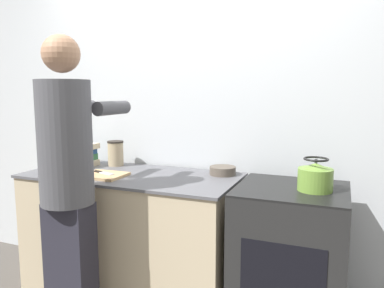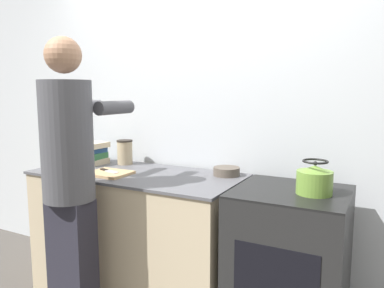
{
  "view_description": "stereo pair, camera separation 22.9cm",
  "coord_description": "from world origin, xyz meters",
  "px_view_note": "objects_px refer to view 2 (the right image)",
  "views": [
    {
      "loc": [
        1.01,
        -1.87,
        1.48
      ],
      "look_at": [
        0.16,
        0.23,
        1.17
      ],
      "focal_mm": 35.0,
      "sensor_mm": 36.0,
      "label": 1
    },
    {
      "loc": [
        1.22,
        -1.77,
        1.48
      ],
      "look_at": [
        0.16,
        0.23,
        1.17
      ],
      "focal_mm": 35.0,
      "sensor_mm": 36.0,
      "label": 2
    }
  ],
  "objects_px": {
    "person": "(70,176)",
    "bowl_prep": "(227,171)",
    "knife": "(108,171)",
    "cutting_board": "(109,173)",
    "kettle": "(315,180)",
    "oven": "(288,268)",
    "canister_jar": "(125,152)"
  },
  "relations": [
    {
      "from": "oven",
      "to": "knife",
      "type": "height_order",
      "value": "knife"
    },
    {
      "from": "person",
      "to": "kettle",
      "type": "height_order",
      "value": "person"
    },
    {
      "from": "knife",
      "to": "bowl_prep",
      "type": "distance_m",
      "value": 0.82
    },
    {
      "from": "knife",
      "to": "bowl_prep",
      "type": "xyz_separation_m",
      "value": [
        0.75,
        0.34,
        0.01
      ]
    },
    {
      "from": "oven",
      "to": "bowl_prep",
      "type": "height_order",
      "value": "bowl_prep"
    },
    {
      "from": "person",
      "to": "cutting_board",
      "type": "xyz_separation_m",
      "value": [
        -0.03,
        0.38,
        -0.06
      ]
    },
    {
      "from": "knife",
      "to": "kettle",
      "type": "distance_m",
      "value": 1.38
    },
    {
      "from": "person",
      "to": "canister_jar",
      "type": "height_order",
      "value": "person"
    },
    {
      "from": "person",
      "to": "canister_jar",
      "type": "xyz_separation_m",
      "value": [
        -0.16,
        0.74,
        0.02
      ]
    },
    {
      "from": "canister_jar",
      "to": "kettle",
      "type": "bearing_deg",
      "value": -10.12
    },
    {
      "from": "person",
      "to": "oven",
      "type": "bearing_deg",
      "value": 22.15
    },
    {
      "from": "person",
      "to": "cutting_board",
      "type": "height_order",
      "value": "person"
    },
    {
      "from": "bowl_prep",
      "to": "canister_jar",
      "type": "distance_m",
      "value": 0.87
    },
    {
      "from": "oven",
      "to": "knife",
      "type": "xyz_separation_m",
      "value": [
        -1.25,
        -0.08,
        0.47
      ]
    },
    {
      "from": "person",
      "to": "cutting_board",
      "type": "distance_m",
      "value": 0.39
    },
    {
      "from": "kettle",
      "to": "canister_jar",
      "type": "bearing_deg",
      "value": 169.88
    },
    {
      "from": "person",
      "to": "bowl_prep",
      "type": "distance_m",
      "value": 1.02
    },
    {
      "from": "cutting_board",
      "to": "knife",
      "type": "bearing_deg",
      "value": 138.86
    },
    {
      "from": "oven",
      "to": "canister_jar",
      "type": "bearing_deg",
      "value": 169.67
    },
    {
      "from": "oven",
      "to": "kettle",
      "type": "height_order",
      "value": "kettle"
    },
    {
      "from": "bowl_prep",
      "to": "kettle",
      "type": "bearing_deg",
      "value": -23.3
    },
    {
      "from": "cutting_board",
      "to": "canister_jar",
      "type": "height_order",
      "value": "canister_jar"
    },
    {
      "from": "cutting_board",
      "to": "knife",
      "type": "relative_size",
      "value": 1.47
    },
    {
      "from": "kettle",
      "to": "oven",
      "type": "bearing_deg",
      "value": 172.22
    },
    {
      "from": "kettle",
      "to": "bowl_prep",
      "type": "relative_size",
      "value": 1.07
    },
    {
      "from": "oven",
      "to": "kettle",
      "type": "xyz_separation_m",
      "value": [
        0.13,
        -0.02,
        0.54
      ]
    },
    {
      "from": "kettle",
      "to": "canister_jar",
      "type": "relative_size",
      "value": 1.0
    },
    {
      "from": "kettle",
      "to": "bowl_prep",
      "type": "height_order",
      "value": "kettle"
    },
    {
      "from": "kettle",
      "to": "knife",
      "type": "bearing_deg",
      "value": -177.17
    },
    {
      "from": "oven",
      "to": "canister_jar",
      "type": "height_order",
      "value": "canister_jar"
    },
    {
      "from": "oven",
      "to": "person",
      "type": "height_order",
      "value": "person"
    },
    {
      "from": "knife",
      "to": "canister_jar",
      "type": "xyz_separation_m",
      "value": [
        -0.11,
        0.33,
        0.08
      ]
    }
  ]
}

